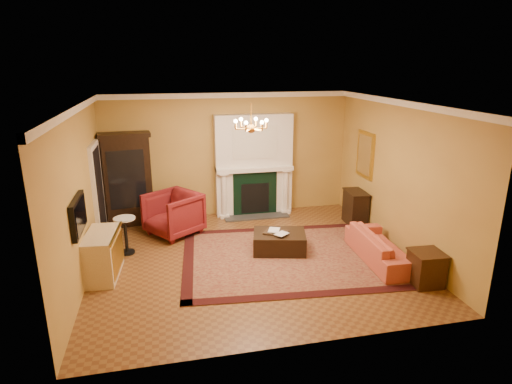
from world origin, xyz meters
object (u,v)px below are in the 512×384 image
object	(u,v)px
pedestal_table	(126,233)
console_table	(355,208)
coral_sofa	(382,242)
leather_ottoman	(279,242)
wingback_armchair	(173,212)
china_cabinet	(128,181)
end_table	(426,269)
commode	(103,255)

from	to	relation	value
pedestal_table	console_table	bearing A→B (deg)	5.99
coral_sofa	leather_ottoman	bearing A→B (deg)	67.79
wingback_armchair	coral_sofa	size ratio (longest dim) A/B	0.55
china_cabinet	end_table	world-z (taller)	china_cabinet
leather_ottoman	commode	bearing A→B (deg)	-160.85
wingback_armchair	leather_ottoman	xyz separation A→B (m)	(2.05, -1.38, -0.32)
commode	leather_ottoman	size ratio (longest dim) A/B	1.05
coral_sofa	end_table	size ratio (longest dim) A/B	3.34
end_table	leather_ottoman	distance (m)	2.79
wingback_armchair	end_table	world-z (taller)	wingback_armchair
pedestal_table	coral_sofa	bearing A→B (deg)	-16.09
coral_sofa	pedestal_table	bearing A→B (deg)	76.27
wingback_armchair	console_table	size ratio (longest dim) A/B	1.36
pedestal_table	end_table	distance (m)	5.65
commode	pedestal_table	bearing A→B (deg)	73.81
commode	console_table	distance (m)	5.69
wingback_armchair	leather_ottoman	size ratio (longest dim) A/B	1.01
china_cabinet	pedestal_table	distance (m)	1.81
china_cabinet	wingback_armchair	xyz separation A→B (m)	(0.97, -0.89, -0.51)
pedestal_table	end_table	world-z (taller)	pedestal_table
china_cabinet	console_table	distance (m)	5.35
pedestal_table	console_table	distance (m)	5.20
leather_ottoman	china_cabinet	bearing A→B (deg)	156.80
coral_sofa	leather_ottoman	distance (m)	2.00
wingback_armchair	end_table	bearing A→B (deg)	16.16
pedestal_table	leather_ottoman	size ratio (longest dim) A/B	0.73
china_cabinet	end_table	bearing A→B (deg)	-45.75
china_cabinet	console_table	bearing A→B (deg)	-19.63
commode	leather_ottoman	xyz separation A→B (m)	(3.35, 0.32, -0.20)
coral_sofa	end_table	bearing A→B (deg)	-162.02
console_table	china_cabinet	bearing A→B (deg)	171.57
commode	end_table	xyz separation A→B (m)	(5.45, -1.52, -0.12)
commode	leather_ottoman	world-z (taller)	commode
end_table	console_table	xyz separation A→B (m)	(0.06, 2.95, 0.10)
china_cabinet	console_table	xyz separation A→B (m)	(5.18, -1.16, -0.65)
china_cabinet	leather_ottoman	xyz separation A→B (m)	(3.02, -2.27, -0.83)
leather_ottoman	wingback_armchair	bearing A→B (deg)	159.71
pedestal_table	end_table	size ratio (longest dim) A/B	1.33
commode	coral_sofa	distance (m)	5.19
commode	coral_sofa	size ratio (longest dim) A/B	0.57
end_table	console_table	world-z (taller)	console_table
coral_sofa	china_cabinet	bearing A→B (deg)	59.72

